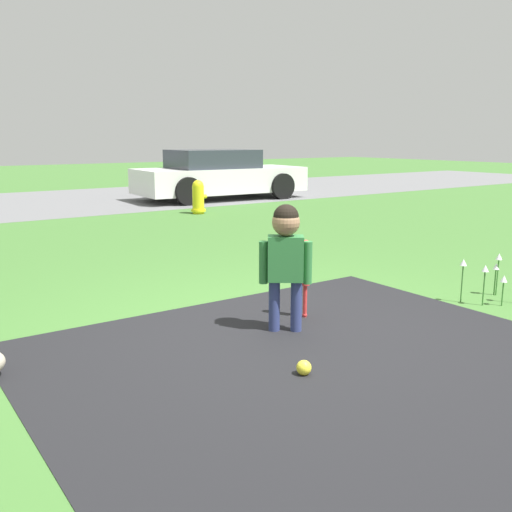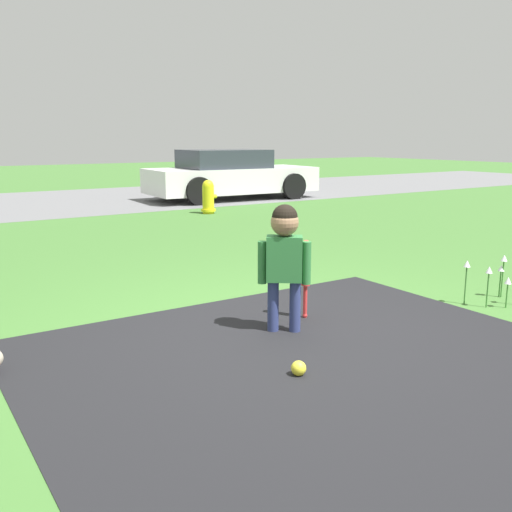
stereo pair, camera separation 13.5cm
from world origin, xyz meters
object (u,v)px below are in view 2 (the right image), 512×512
baseball_bat (306,268)px  parked_car (230,175)px  fire_hydrant (208,197)px  child (284,250)px  sports_ball (299,368)px

baseball_bat → parked_car: size_ratio=0.16×
baseball_bat → fire_hydrant: 6.94m
child → fire_hydrant: 7.25m
sports_ball → fire_hydrant: size_ratio=0.15×
sports_ball → parked_car: parked_car is taller
baseball_bat → child: bearing=-153.0°
fire_hydrant → sports_ball: bearing=-114.4°
child → sports_ball: bearing=-82.9°
sports_ball → fire_hydrant: 8.11m
baseball_bat → parked_car: (4.35, 8.62, 0.15)m
baseball_bat → fire_hydrant: size_ratio=1.00×
sports_ball → fire_hydrant: bearing=65.6°
child → baseball_bat: bearing=63.6°
child → parked_car: 9.98m
child → baseball_bat: 0.45m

